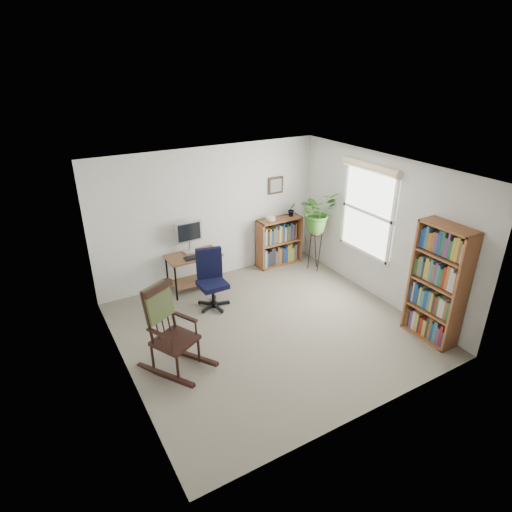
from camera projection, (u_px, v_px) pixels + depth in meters
floor at (269, 328)px, 6.46m from camera, size 4.20×4.00×0.00m
ceiling at (272, 172)px, 5.45m from camera, size 4.20×4.00×0.00m
wall_back at (211, 215)px, 7.52m from camera, size 4.20×0.00×2.40m
wall_front at (373, 328)px, 4.39m from camera, size 4.20×0.00×2.40m
wall_left at (118, 295)px, 5.00m from camera, size 0.00×4.00×2.40m
wall_right at (381, 229)px, 6.91m from camera, size 0.00×4.00×2.40m
window at (367, 213)px, 7.04m from camera, size 0.12×1.20×1.50m
desk at (195, 272)px, 7.44m from camera, size 0.91×0.50×0.66m
monitor at (189, 237)px, 7.29m from camera, size 0.46×0.16×0.56m
keyboard at (196, 257)px, 7.20m from camera, size 0.40×0.15×0.02m
office_chair at (212, 280)px, 6.82m from camera, size 0.63×0.63×0.98m
rocking_chair at (174, 330)px, 5.41m from camera, size 1.02×1.20×1.19m
low_bookshelf at (279, 242)px, 8.30m from camera, size 0.89×0.30×0.94m
tall_bookshelf at (438, 284)px, 5.93m from camera, size 0.33×0.76×1.74m
plant_stand at (315, 249)px, 8.10m from camera, size 0.29×0.29×0.85m
spider_plant at (318, 193)px, 7.64m from camera, size 1.69×1.88×1.46m
potted_plant_small at (292, 213)px, 8.21m from camera, size 0.13×0.24×0.11m
framed_picture at (276, 185)px, 7.96m from camera, size 0.32×0.04×0.32m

